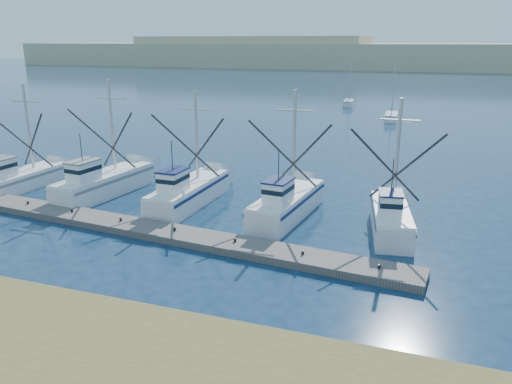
# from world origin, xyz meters

# --- Properties ---
(ground) EXTENTS (500.00, 500.00, 0.00)m
(ground) POSITION_xyz_m (0.00, 0.00, 0.00)
(ground) COLOR #0C2236
(ground) RESTS_ON ground
(floating_dock) EXTENTS (32.65, 5.43, 0.43)m
(floating_dock) POSITION_xyz_m (-7.49, 5.10, 0.22)
(floating_dock) COLOR #615C56
(floating_dock) RESTS_ON ground
(dune_ridge) EXTENTS (360.00, 60.00, 10.00)m
(dune_ridge) POSITION_xyz_m (0.00, 210.00, 5.00)
(dune_ridge) COLOR tan
(dune_ridge) RESTS_ON ground
(trawler_fleet) EXTENTS (31.22, 9.05, 8.48)m
(trawler_fleet) POSITION_xyz_m (-7.93, 10.33, 0.97)
(trawler_fleet) COLOR white
(trawler_fleet) RESTS_ON ground
(sailboat_near) EXTENTS (1.85, 5.96, 8.10)m
(sailboat_near) POSITION_xyz_m (2.87, 56.01, 0.50)
(sailboat_near) COLOR white
(sailboat_near) RESTS_ON ground
(sailboat_far) EXTENTS (2.01, 5.52, 8.10)m
(sailboat_far) POSITION_xyz_m (-5.71, 70.93, 0.50)
(sailboat_far) COLOR white
(sailboat_far) RESTS_ON ground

